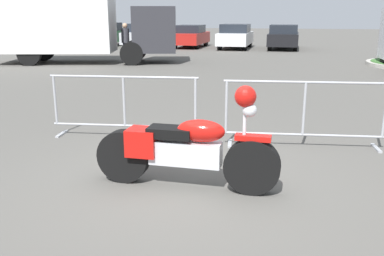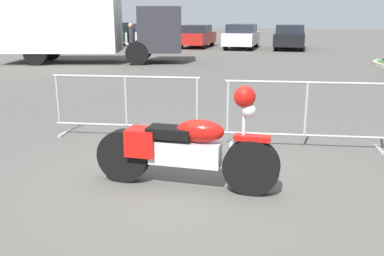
% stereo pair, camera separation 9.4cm
% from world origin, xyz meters
% --- Properties ---
extents(ground_plane, '(120.00, 120.00, 0.00)m').
position_xyz_m(ground_plane, '(0.00, 0.00, 0.00)').
color(ground_plane, '#54514C').
extents(motorcycle, '(2.30, 0.36, 1.30)m').
position_xyz_m(motorcycle, '(0.04, -0.02, 0.49)').
color(motorcycle, black).
rests_on(motorcycle, ground).
extents(crowd_barrier_near, '(2.56, 0.64, 1.07)m').
position_xyz_m(crowd_barrier_near, '(-1.47, 1.96, 0.56)').
color(crowd_barrier_near, '#9EA0A5').
rests_on(crowd_barrier_near, ground).
extents(crowd_barrier_far, '(2.56, 0.64, 1.07)m').
position_xyz_m(crowd_barrier_far, '(1.54, 1.96, 0.56)').
color(crowd_barrier_far, '#9EA0A5').
rests_on(crowd_barrier_far, ground).
extents(box_truck, '(8.01, 3.90, 2.98)m').
position_xyz_m(box_truck, '(-7.49, 12.64, 1.64)').
color(box_truck, white).
rests_on(box_truck, ground).
extents(parked_car_green, '(1.99, 4.52, 1.51)m').
position_xyz_m(parked_car_green, '(-10.18, 22.38, 0.77)').
color(parked_car_green, '#236B38').
rests_on(parked_car_green, ground).
extents(parked_car_silver, '(1.96, 4.45, 1.49)m').
position_xyz_m(parked_car_silver, '(-7.29, 22.00, 0.75)').
color(parked_car_silver, '#B7BABF').
rests_on(parked_car_silver, ground).
extents(parked_car_red, '(1.84, 4.19, 1.40)m').
position_xyz_m(parked_car_red, '(-4.39, 22.40, 0.71)').
color(parked_car_red, '#B21E19').
rests_on(parked_car_red, ground).
extents(parked_car_white, '(1.94, 4.42, 1.48)m').
position_xyz_m(parked_car_white, '(-1.49, 21.96, 0.75)').
color(parked_car_white, white).
rests_on(parked_car_white, ground).
extents(parked_car_black, '(1.91, 4.34, 1.45)m').
position_xyz_m(parked_car_black, '(1.41, 22.08, 0.74)').
color(parked_car_black, black).
rests_on(parked_car_black, ground).
extents(pedestrian, '(0.47, 0.47, 1.69)m').
position_xyz_m(pedestrian, '(-5.48, 13.27, 0.92)').
color(pedestrian, '#262838').
rests_on(pedestrian, ground).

